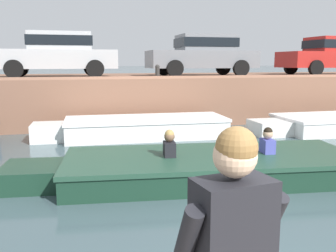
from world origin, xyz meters
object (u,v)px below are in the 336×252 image
at_px(boat_moored_central_white, 139,128).
at_px(car_centre_grey, 203,53).
at_px(mooring_bollard_mid, 157,71).
at_px(car_left_inner_silver, 57,53).
at_px(car_right_inner_red, 333,54).
at_px(motorboat_passing, 199,167).
at_px(person_seated_left, 227,247).

height_order(boat_moored_central_white, car_centre_grey, car_centre_grey).
bearing_deg(boat_moored_central_white, mooring_bollard_mid, 59.96).
relative_size(car_left_inner_silver, car_centre_grey, 1.02).
xyz_separation_m(car_left_inner_silver, car_centre_grey, (5.34, -0.00, 0.00)).
relative_size(car_left_inner_silver, car_right_inner_red, 0.95).
xyz_separation_m(motorboat_passing, car_left_inner_silver, (-2.72, 7.47, 2.22)).
xyz_separation_m(boat_moored_central_white, mooring_bollard_mid, (0.90, 1.55, 1.56)).
bearing_deg(car_left_inner_silver, motorboat_passing, -70.00).
height_order(motorboat_passing, car_centre_grey, car_centre_grey).
height_order(motorboat_passing, mooring_bollard_mid, mooring_bollard_mid).
bearing_deg(car_centre_grey, mooring_bollard_mid, -139.89).
bearing_deg(car_left_inner_silver, person_seated_left, -84.16).
xyz_separation_m(boat_moored_central_white, motorboat_passing, (0.44, -4.09, -0.05)).
height_order(motorboat_passing, car_right_inner_red, car_right_inner_red).
bearing_deg(car_left_inner_silver, car_centre_grey, -0.02).
distance_m(motorboat_passing, person_seated_left, 5.08).
height_order(car_left_inner_silver, mooring_bollard_mid, car_left_inner_silver).
bearing_deg(car_left_inner_silver, car_right_inner_red, 0.00).
xyz_separation_m(boat_moored_central_white, car_centre_grey, (3.06, 3.37, 2.17)).
relative_size(boat_moored_central_white, car_centre_grey, 1.34).
xyz_separation_m(car_centre_grey, mooring_bollard_mid, (-2.17, -1.83, -0.61)).
height_order(boat_moored_central_white, car_right_inner_red, car_right_inner_red).
relative_size(motorboat_passing, car_right_inner_red, 1.49).
distance_m(motorboat_passing, car_centre_grey, 8.22).
distance_m(car_centre_grey, mooring_bollard_mid, 2.90).
xyz_separation_m(motorboat_passing, person_seated_left, (-1.47, -4.76, 1.03)).
bearing_deg(mooring_bollard_mid, boat_moored_central_white, -120.04).
relative_size(motorboat_passing, car_left_inner_silver, 1.57).
bearing_deg(car_right_inner_red, person_seated_left, -128.76).
xyz_separation_m(motorboat_passing, mooring_bollard_mid, (0.45, 5.64, 1.61)).
xyz_separation_m(motorboat_passing, car_right_inner_red, (8.35, 7.47, 2.22)).
xyz_separation_m(car_centre_grey, car_right_inner_red, (5.73, 0.00, 0.00)).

